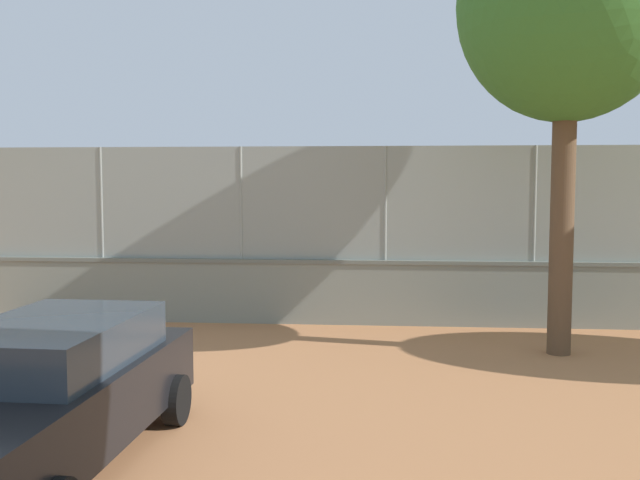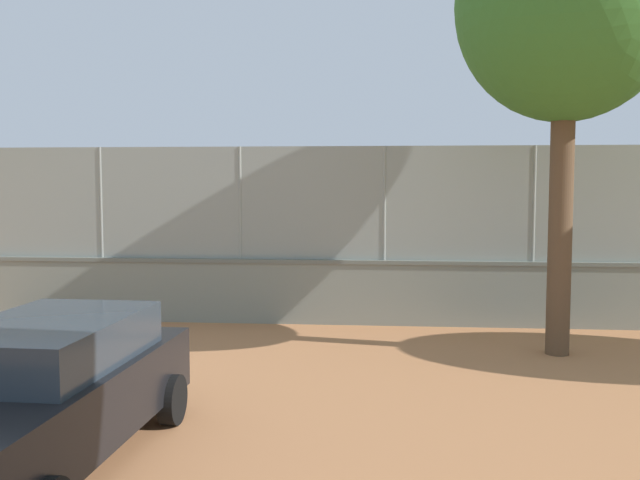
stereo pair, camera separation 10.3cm
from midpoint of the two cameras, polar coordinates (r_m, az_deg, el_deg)
name	(u,v)px [view 1 (the left image)]	position (r m, az deg, el deg)	size (l,w,h in m)	color
ground_plane	(333,270)	(24.46, 0.92, -2.40)	(260.00, 260.00, 0.00)	#B27247
perimeter_wall	(242,290)	(15.38, -6.44, -3.99)	(24.81, 1.29, 1.37)	gray
fence_panel_on_wall	(241,203)	(15.21, -6.50, 2.96)	(24.37, 0.99, 2.37)	gray
player_crossing_court	(363,261)	(19.23, 3.27, -1.65)	(1.22, 0.72, 1.52)	#B2B2B2
player_foreground_swinging	(176,260)	(18.56, -11.59, -1.56)	(0.79, 1.24, 1.72)	#591919
player_near_wall_returning	(460,241)	(24.79, 11.00, -0.07)	(0.77, 1.10, 1.69)	black
sports_ball	(372,297)	(18.41, 3.98, -4.54)	(0.12, 0.12, 0.12)	yellow
spare_ball_by_wall	(423,305)	(17.25, 8.04, -5.14)	(0.15, 0.15, 0.15)	yellow
parked_car_black	(48,393)	(8.07, -21.20, -11.28)	(2.20, 4.67, 1.54)	black
tree_behind_wall_right	(568,7)	(13.28, 18.94, 17.19)	(3.71, 3.71, 7.96)	brown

